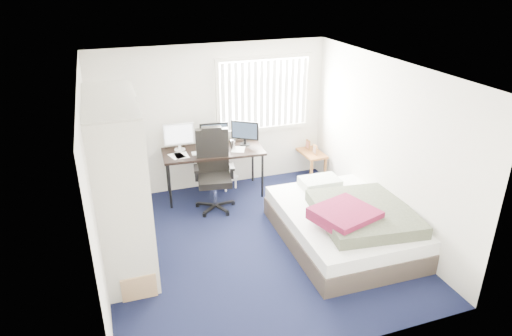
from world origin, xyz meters
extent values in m
plane|color=black|center=(0.00, 0.00, 0.00)|extent=(4.20, 4.20, 0.00)
plane|color=silver|center=(0.00, 2.10, 1.25)|extent=(4.00, 0.00, 4.00)
plane|color=silver|center=(0.00, -2.10, 1.25)|extent=(4.00, 0.00, 4.00)
plane|color=silver|center=(-2.00, 0.00, 1.25)|extent=(0.00, 4.20, 4.20)
plane|color=silver|center=(2.00, 0.00, 1.25)|extent=(0.00, 4.20, 4.20)
plane|color=white|center=(0.00, 0.00, 2.50)|extent=(4.20, 4.20, 0.00)
cube|color=white|center=(0.90, 2.08, 1.60)|extent=(1.60, 0.02, 1.20)
cube|color=beige|center=(0.90, 2.05, 2.23)|extent=(1.72, 0.06, 0.06)
cube|color=beige|center=(0.90, 2.05, 0.97)|extent=(1.72, 0.06, 0.06)
cube|color=white|center=(0.90, 2.02, 1.60)|extent=(1.60, 0.04, 1.16)
cube|color=beige|center=(-1.70, -0.60, 1.10)|extent=(0.60, 0.04, 2.20)
cube|color=beige|center=(-1.70, 1.20, 1.10)|extent=(0.60, 0.04, 2.20)
cube|color=beige|center=(-1.70, 0.30, 2.20)|extent=(0.60, 1.80, 0.04)
cube|color=beige|center=(-1.70, 0.30, 1.82)|extent=(0.56, 1.74, 0.03)
cylinder|color=silver|center=(-1.70, 0.30, 1.70)|extent=(0.03, 1.72, 0.03)
cube|color=#26262B|center=(-1.70, 0.20, 1.25)|extent=(0.38, 1.10, 0.90)
cube|color=beige|center=(-1.38, 0.75, 1.10)|extent=(0.03, 0.90, 2.20)
cube|color=white|center=(-1.70, -0.15, 1.96)|extent=(0.38, 0.30, 0.24)
cube|color=gray|center=(-1.70, 0.35, 1.95)|extent=(0.34, 0.28, 0.22)
cube|color=black|center=(-0.12, 1.73, 0.80)|extent=(1.72, 0.90, 0.04)
cylinder|color=black|center=(-0.92, 1.46, 0.39)|extent=(0.04, 0.04, 0.78)
cylinder|color=black|center=(-0.87, 2.12, 0.39)|extent=(0.04, 0.04, 0.78)
cylinder|color=black|center=(0.62, 1.34, 0.39)|extent=(0.04, 0.04, 0.78)
cylinder|color=black|center=(0.67, 2.00, 0.39)|extent=(0.04, 0.04, 0.78)
cube|color=white|center=(-0.65, 1.90, 1.10)|extent=(0.50, 0.07, 0.36)
cube|color=white|center=(-0.65, 1.90, 1.10)|extent=(0.45, 0.04, 0.31)
cube|color=black|center=(-0.06, 1.86, 1.08)|extent=(0.48, 0.07, 0.32)
cube|color=#1E2838|center=(-0.06, 1.86, 1.08)|extent=(0.43, 0.04, 0.27)
cube|color=black|center=(0.46, 1.77, 1.08)|extent=(0.48, 0.07, 0.32)
cube|color=#1E2838|center=(0.46, 1.77, 1.08)|extent=(0.43, 0.04, 0.27)
cube|color=white|center=(-0.30, 1.63, 0.83)|extent=(0.41, 0.17, 0.02)
cube|color=black|center=(0.03, 1.61, 0.83)|extent=(0.07, 0.10, 0.02)
cylinder|color=silver|center=(0.20, 1.65, 0.90)|extent=(0.08, 0.08, 0.16)
cube|color=white|center=(-0.12, 1.73, 0.82)|extent=(0.32, 0.30, 0.00)
cube|color=black|center=(-0.24, 1.21, 0.06)|extent=(0.72, 0.72, 0.12)
cylinder|color=silver|center=(-0.24, 1.21, 0.28)|extent=(0.06, 0.06, 0.41)
cube|color=black|center=(-0.24, 1.21, 0.52)|extent=(0.60, 0.60, 0.10)
cube|color=black|center=(-0.20, 1.44, 0.93)|extent=(0.53, 0.19, 0.72)
cube|color=black|center=(-0.20, 1.44, 1.24)|extent=(0.33, 0.18, 0.17)
cube|color=black|center=(-0.52, 1.26, 0.73)|extent=(0.12, 0.30, 0.04)
cube|color=black|center=(0.03, 1.16, 0.73)|extent=(0.12, 0.30, 0.04)
cube|color=white|center=(0.16, 1.85, 0.22)|extent=(0.35, 0.32, 0.03)
cylinder|color=white|center=(0.08, 1.74, 0.11)|extent=(0.04, 0.04, 0.21)
cylinder|color=white|center=(0.03, 1.89, 0.11)|extent=(0.04, 0.04, 0.21)
cylinder|color=white|center=(0.28, 1.81, 0.11)|extent=(0.04, 0.04, 0.21)
cylinder|color=white|center=(0.23, 1.96, 0.11)|extent=(0.04, 0.04, 0.21)
cube|color=brown|center=(1.75, 1.85, 0.48)|extent=(0.39, 0.74, 0.04)
cube|color=brown|center=(1.62, 1.52, 0.23)|extent=(0.04, 0.04, 0.46)
cube|color=brown|center=(1.60, 2.17, 0.23)|extent=(0.04, 0.04, 0.46)
cube|color=brown|center=(1.90, 1.53, 0.23)|extent=(0.04, 0.04, 0.46)
cube|color=brown|center=(1.88, 2.18, 0.23)|extent=(0.04, 0.04, 0.46)
cube|color=brown|center=(1.76, 1.69, 0.59)|extent=(0.03, 0.14, 0.18)
cube|color=brown|center=(1.75, 1.96, 0.59)|extent=(0.03, 0.14, 0.18)
cube|color=#3E332C|center=(1.25, -0.30, 0.14)|extent=(1.69, 2.23, 0.29)
cube|color=white|center=(1.25, -0.30, 0.37)|extent=(1.65, 2.19, 0.20)
cube|color=silver|center=(1.27, 0.51, 0.54)|extent=(0.61, 0.41, 0.14)
cube|color=#36392A|center=(1.39, -0.56, 0.55)|extent=(1.40, 1.51, 0.18)
cube|color=#500D20|center=(1.04, -0.65, 0.64)|extent=(0.92, 0.89, 0.16)
cube|color=#A98354|center=(-1.65, -0.49, 0.15)|extent=(0.42, 0.32, 0.31)
camera|label=1|loc=(-1.78, -5.18, 3.65)|focal=32.00mm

